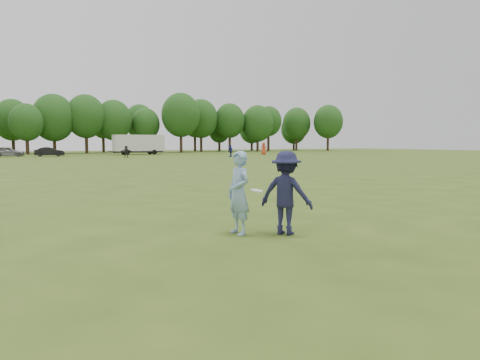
# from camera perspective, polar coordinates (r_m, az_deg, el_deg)

# --- Properties ---
(ground) EXTENTS (200.00, 200.00, 0.00)m
(ground) POSITION_cam_1_polar(r_m,az_deg,el_deg) (9.19, 5.21, -7.43)
(ground) COLOR #344D15
(ground) RESTS_ON ground
(thrower) EXTENTS (0.47, 0.68, 1.80)m
(thrower) POSITION_cam_1_polar(r_m,az_deg,el_deg) (9.20, -0.16, -1.72)
(thrower) COLOR #82A5CA
(thrower) RESTS_ON ground
(defender) EXTENTS (1.21, 1.33, 1.80)m
(defender) POSITION_cam_1_polar(r_m,az_deg,el_deg) (9.24, 6.17, -1.72)
(defender) COLOR #1B1C3B
(defender) RESTS_ON ground
(player_far_b) EXTENTS (0.55, 1.01, 1.63)m
(player_far_b) POSITION_cam_1_polar(r_m,az_deg,el_deg) (58.75, -1.27, 3.90)
(player_far_b) COLOR navy
(player_far_b) RESTS_ON ground
(player_far_c) EXTENTS (1.16, 1.05, 2.00)m
(player_far_c) POSITION_cam_1_polar(r_m,az_deg,el_deg) (68.60, 3.19, 4.21)
(player_far_c) COLOR red
(player_far_c) RESTS_ON ground
(player_far_d) EXTENTS (1.52, 0.78, 1.57)m
(player_far_d) POSITION_cam_1_polar(r_m,az_deg,el_deg) (57.46, -14.93, 3.67)
(player_far_d) COLOR black
(player_far_d) RESTS_ON ground
(car_e) EXTENTS (4.31, 1.99, 1.43)m
(car_e) POSITION_cam_1_polar(r_m,az_deg,el_deg) (66.71, -28.55, 3.34)
(car_e) COLOR gray
(car_e) RESTS_ON ground
(car_f) EXTENTS (4.11, 1.84, 1.31)m
(car_f) POSITION_cam_1_polar(r_m,az_deg,el_deg) (66.26, -24.06, 3.45)
(car_f) COLOR black
(car_f) RESTS_ON ground
(field_cone) EXTENTS (0.28, 0.28, 0.30)m
(field_cone) POSITION_cam_1_polar(r_m,az_deg,el_deg) (53.70, 0.24, 3.08)
(field_cone) COLOR orange
(field_cone) RESTS_ON ground
(disc_in_play) EXTENTS (0.32, 0.32, 0.08)m
(disc_in_play) POSITION_cam_1_polar(r_m,az_deg,el_deg) (9.05, 2.25, -1.43)
(disc_in_play) COLOR white
(disc_in_play) RESTS_ON ground
(cargo_trailer) EXTENTS (9.00, 2.75, 3.20)m
(cargo_trailer) POSITION_cam_1_polar(r_m,az_deg,el_deg) (71.47, -13.36, 4.74)
(cargo_trailer) COLOR white
(cargo_trailer) RESTS_ON ground
(treeline) EXTENTS (130.35, 18.39, 11.74)m
(treeline) POSITION_cam_1_polar(r_m,az_deg,el_deg) (84.80, -23.73, 7.51)
(treeline) COLOR #332114
(treeline) RESTS_ON ground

